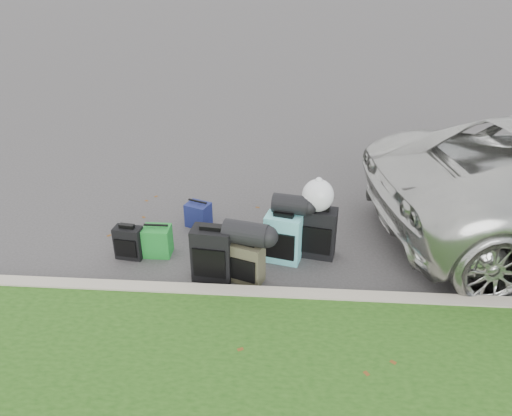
# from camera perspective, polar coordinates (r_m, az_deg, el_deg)

# --- Properties ---
(ground) EXTENTS (120.00, 120.00, 0.00)m
(ground) POSITION_cam_1_polar(r_m,az_deg,el_deg) (6.51, 0.76, -5.14)
(ground) COLOR #383535
(ground) RESTS_ON ground
(curb) EXTENTS (120.00, 0.18, 0.15)m
(curb) POSITION_cam_1_polar(r_m,az_deg,el_deg) (5.65, 0.16, -10.02)
(curb) COLOR #9E937F
(curb) RESTS_ON ground
(suitcase_small_black) EXTENTS (0.36, 0.23, 0.43)m
(suitcase_small_black) POSITION_cam_1_polar(r_m,az_deg,el_deg) (6.51, -14.32, -3.84)
(suitcase_small_black) COLOR black
(suitcase_small_black) RESTS_ON ground
(suitcase_large_black_left) EXTENTS (0.49, 0.33, 0.67)m
(suitcase_large_black_left) POSITION_cam_1_polar(r_m,az_deg,el_deg) (5.90, -5.00, -5.23)
(suitcase_large_black_left) COLOR black
(suitcase_large_black_left) RESTS_ON ground
(suitcase_olive) EXTENTS (0.42, 0.34, 0.51)m
(suitcase_olive) POSITION_cam_1_polar(r_m,az_deg,el_deg) (5.86, -0.98, -6.29)
(suitcase_olive) COLOR #383625
(suitcase_olive) RESTS_ON ground
(suitcase_teal) EXTENTS (0.49, 0.36, 0.63)m
(suitcase_teal) POSITION_cam_1_polar(r_m,az_deg,el_deg) (6.21, 3.12, -3.48)
(suitcase_teal) COLOR #51A9AD
(suitcase_teal) RESTS_ON ground
(suitcase_large_black_right) EXTENTS (0.48, 0.34, 0.66)m
(suitcase_large_black_right) POSITION_cam_1_polar(r_m,az_deg,el_deg) (6.34, 7.12, -2.82)
(suitcase_large_black_right) COLOR black
(suitcase_large_black_right) RESTS_ON ground
(tote_green) EXTENTS (0.34, 0.27, 0.39)m
(tote_green) POSITION_cam_1_polar(r_m,az_deg,el_deg) (6.51, -11.19, -3.71)
(tote_green) COLOR #1B7D29
(tote_green) RESTS_ON ground
(tote_navy) EXTENTS (0.39, 0.35, 0.34)m
(tote_navy) POSITION_cam_1_polar(r_m,az_deg,el_deg) (7.09, -6.61, -0.75)
(tote_navy) COLOR navy
(tote_navy) RESTS_ON ground
(duffel_left) EXTENTS (0.56, 0.38, 0.27)m
(duffel_left) POSITION_cam_1_polar(r_m,az_deg,el_deg) (5.67, -1.18, -2.90)
(duffel_left) COLOR black
(duffel_left) RESTS_ON suitcase_olive
(duffel_right) EXTENTS (0.47, 0.32, 0.24)m
(duffel_right) POSITION_cam_1_polar(r_m,az_deg,el_deg) (6.08, 3.95, 0.44)
(duffel_right) COLOR black
(duffel_right) RESTS_ON suitcase_teal
(trash_bag) EXTENTS (0.39, 0.39, 0.39)m
(trash_bag) POSITION_cam_1_polar(r_m,az_deg,el_deg) (6.09, 7.09, 1.43)
(trash_bag) COLOR silver
(trash_bag) RESTS_ON suitcase_large_black_right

